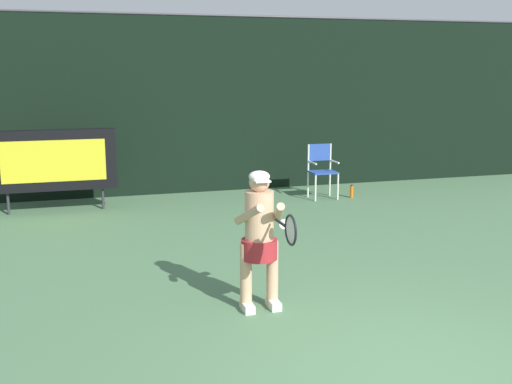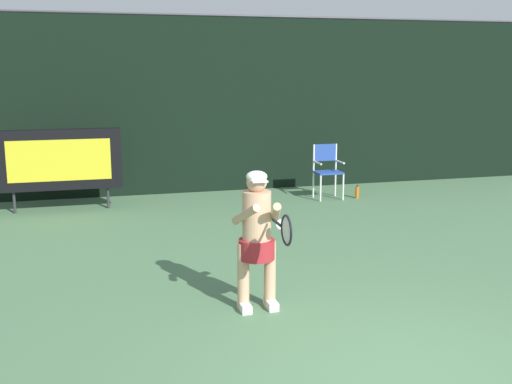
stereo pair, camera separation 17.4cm
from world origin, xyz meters
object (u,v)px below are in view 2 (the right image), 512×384
(water_bottle, at_px, (357,192))
(tennis_racket, at_px, (286,230))
(umpire_chair, at_px, (327,168))
(scoreboard, at_px, (60,160))
(tennis_player, at_px, (257,234))

(water_bottle, relative_size, tennis_racket, 0.44)
(umpire_chair, relative_size, tennis_racket, 1.79)
(water_bottle, bearing_deg, scoreboard, 176.05)
(scoreboard, xyz_separation_m, water_bottle, (5.71, -0.39, -0.82))
(tennis_racket, bearing_deg, water_bottle, 78.92)
(umpire_chair, bearing_deg, water_bottle, -16.81)
(umpire_chair, height_order, tennis_player, tennis_player)
(scoreboard, distance_m, umpire_chair, 5.13)
(tennis_player, bearing_deg, umpire_chair, 61.13)
(scoreboard, relative_size, tennis_racket, 3.65)
(scoreboard, bearing_deg, umpire_chair, -2.43)
(scoreboard, xyz_separation_m, umpire_chair, (5.12, -0.22, -0.33))
(umpire_chair, height_order, water_bottle, umpire_chair)
(tennis_player, height_order, tennis_racket, tennis_player)
(water_bottle, distance_m, tennis_player, 6.25)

